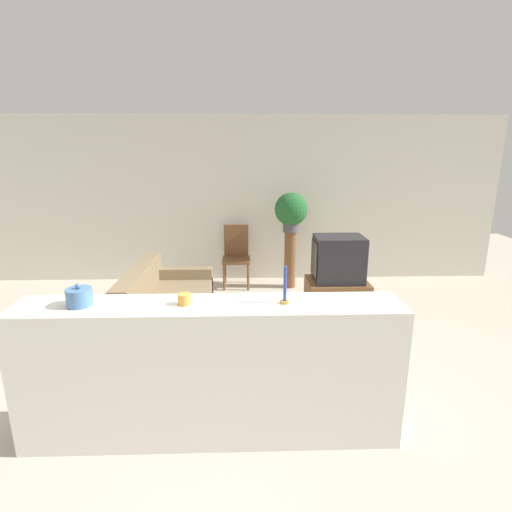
{
  "coord_description": "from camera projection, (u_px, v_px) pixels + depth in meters",
  "views": [
    {
      "loc": [
        0.25,
        -3.19,
        2.15
      ],
      "look_at": [
        0.41,
        1.69,
        0.85
      ],
      "focal_mm": 28.0,
      "sensor_mm": 36.0,
      "label": 1
    }
  ],
  "objects": [
    {
      "name": "plant_stand",
      "position": [
        290.0,
        260.0,
        6.38
      ],
      "size": [
        0.18,
        0.18,
        0.91
      ],
      "color": "brown",
      "rests_on": "ground_plane"
    },
    {
      "name": "foreground_counter",
      "position": [
        211.0,
        371.0,
        3.0
      ],
      "size": [
        2.81,
        0.44,
        1.08
      ],
      "color": "white",
      "rests_on": "ground_plane"
    },
    {
      "name": "wall_back",
      "position": [
        228.0,
        200.0,
        6.6
      ],
      "size": [
        9.0,
        0.06,
        2.7
      ],
      "color": "beige",
      "rests_on": "ground_plane"
    },
    {
      "name": "wooden_chair",
      "position": [
        236.0,
        253.0,
        6.45
      ],
      "size": [
        0.44,
        0.44,
        0.98
      ],
      "color": "brown",
      "rests_on": "ground_plane"
    },
    {
      "name": "couch",
      "position": [
        167.0,
        309.0,
        4.83
      ],
      "size": [
        0.91,
        1.64,
        0.8
      ],
      "color": "#847051",
      "rests_on": "ground_plane"
    },
    {
      "name": "ground_plane",
      "position": [
        217.0,
        394.0,
        3.63
      ],
      "size": [
        14.0,
        14.0,
        0.0
      ],
      "primitive_type": "plane",
      "color": "beige"
    },
    {
      "name": "potted_plant",
      "position": [
        291.0,
        210.0,
        6.17
      ],
      "size": [
        0.51,
        0.51,
        0.61
      ],
      "color": "#4C4C51",
      "rests_on": "plant_stand"
    },
    {
      "name": "television",
      "position": [
        338.0,
        259.0,
        5.06
      ],
      "size": [
        0.62,
        0.47,
        0.58
      ],
      "color": "#232328",
      "rests_on": "tv_stand"
    },
    {
      "name": "candle_jar",
      "position": [
        184.0,
        299.0,
        2.85
      ],
      "size": [
        0.1,
        0.1,
        0.08
      ],
      "color": "gold",
      "rests_on": "foreground_counter"
    },
    {
      "name": "candlestick",
      "position": [
        285.0,
        291.0,
        2.85
      ],
      "size": [
        0.07,
        0.07,
        0.28
      ],
      "color": "#B7933D",
      "rests_on": "foreground_counter"
    },
    {
      "name": "decorative_bowl",
      "position": [
        79.0,
        297.0,
        2.82
      ],
      "size": [
        0.18,
        0.18,
        0.17
      ],
      "color": "#4C7AAD",
      "rests_on": "foreground_counter"
    },
    {
      "name": "tv_stand",
      "position": [
        336.0,
        300.0,
        5.21
      ],
      "size": [
        0.77,
        0.59,
        0.52
      ],
      "color": "brown",
      "rests_on": "ground_plane"
    }
  ]
}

